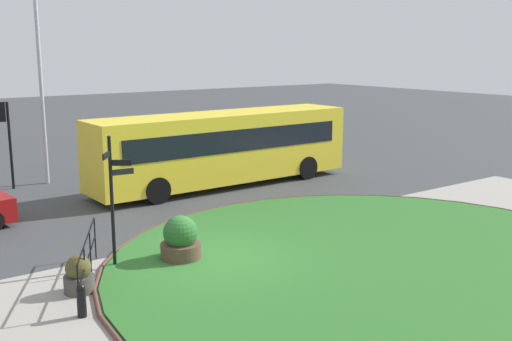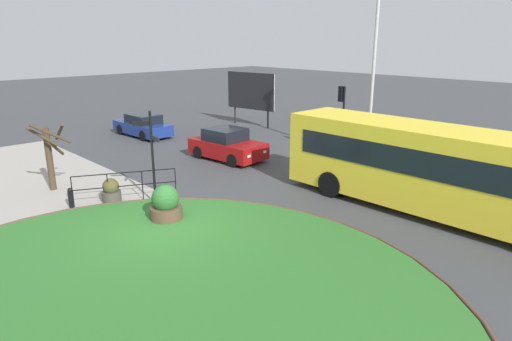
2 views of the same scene
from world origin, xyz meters
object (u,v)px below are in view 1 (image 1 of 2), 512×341
signpost_directional (113,194)px  planter_near_signpost (79,276)px  lamppost_tall (40,68)px  bollard_foreground (81,300)px  planter_kerbside (181,241)px  traffic_light_near (5,125)px  bus_yellow (223,147)px

signpost_directional → planter_near_signpost: bearing=-143.0°
lamppost_tall → planter_near_signpost: 13.38m
signpost_directional → planter_near_signpost: size_ratio=3.82×
bollard_foreground → lamppost_tall: size_ratio=0.08×
bollard_foreground → planter_kerbside: 3.85m
bollard_foreground → lamppost_tall: (3.55, 13.59, 4.41)m
traffic_light_near → planter_kerbside: (1.42, -11.60, -2.03)m
bollard_foreground → planter_kerbside: (3.39, 1.81, 0.17)m
bus_yellow → lamppost_tall: size_ratio=1.26×
bus_yellow → lamppost_tall: bearing=140.1°
lamppost_tall → planter_kerbside: (-0.16, -11.77, -4.24)m
planter_kerbside → signpost_directional: bearing=161.2°
signpost_directional → planter_near_signpost: 2.32m
planter_near_signpost → planter_kerbside: bearing=9.2°
traffic_light_near → lamppost_tall: bearing=-160.0°
signpost_directional → planter_near_signpost: (-1.36, -1.02, -1.57)m
signpost_directional → bollard_foreground: (-1.79, -2.36, -1.60)m
traffic_light_near → bus_yellow: bearing=161.7°
signpost_directional → traffic_light_near: 11.07m
planter_near_signpost → bus_yellow: bearing=40.2°
bus_yellow → lamppost_tall: lamppost_tall is taller
bollard_foreground → planter_kerbside: bearing=28.1°
traffic_light_near → planter_near_signpost: traffic_light_near is taller
bollard_foreground → planter_kerbside: planter_kerbside is taller
bollard_foreground → traffic_light_near: (1.97, 13.41, 2.20)m
planter_near_signpost → planter_kerbside: (2.96, 0.48, 0.15)m
bollard_foreground → lamppost_tall: 14.72m
bus_yellow → planter_kerbside: size_ratio=9.02×
traffic_light_near → lamppost_tall: size_ratio=0.39×
lamppost_tall → planter_kerbside: size_ratio=7.15×
planter_near_signpost → bollard_foreground: bearing=-107.9°
lamppost_tall → planter_kerbside: lamppost_tall is taller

